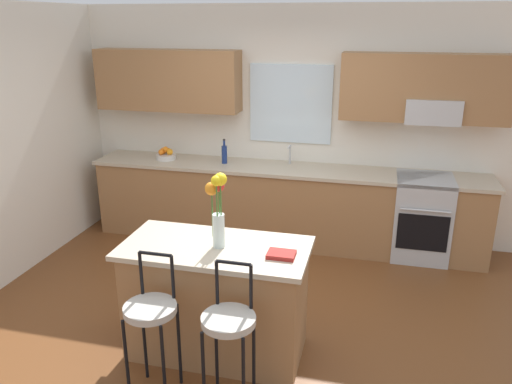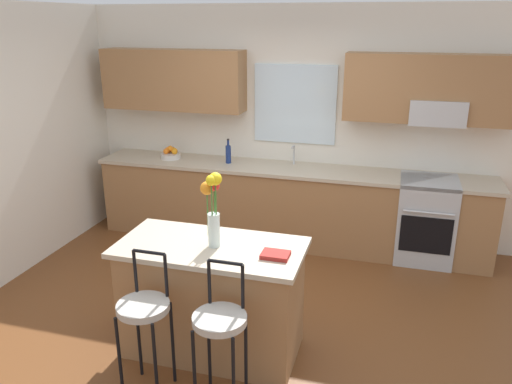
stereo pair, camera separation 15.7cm
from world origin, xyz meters
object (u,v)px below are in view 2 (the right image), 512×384
object	(u,v)px
flower_vase	(213,204)
fruit_bowl_oranges	(171,154)
bar_stool_near	(144,313)
oven_range	(425,220)
bottle_olive_oil	(228,154)
kitchen_island	(212,298)
bar_stool_middle	(220,325)
cookbook	(275,255)

from	to	relation	value
flower_vase	fruit_bowl_oranges	bearing A→B (deg)	122.00
flower_vase	bar_stool_near	bearing A→B (deg)	-118.50
oven_range	flower_vase	xyz separation A→B (m)	(-1.63, -2.18, 0.80)
bottle_olive_oil	oven_range	bearing A→B (deg)	-0.62
fruit_bowl_oranges	bottle_olive_oil	distance (m)	0.75
oven_range	flower_vase	size ratio (longest dim) A/B	1.59
oven_range	bar_stool_near	world-z (taller)	bar_stool_near
kitchen_island	bar_stool_middle	world-z (taller)	bar_stool_middle
bar_stool_middle	bottle_olive_oil	size ratio (longest dim) A/B	3.59
flower_vase	cookbook	distance (m)	0.59
oven_range	kitchen_island	world-z (taller)	same
oven_range	flower_vase	distance (m)	2.84
oven_range	kitchen_island	xyz separation A→B (m)	(-1.66, -2.18, 0.00)
bar_stool_near	bar_stool_middle	xyz separation A→B (m)	(0.55, 0.00, 0.00)
oven_range	fruit_bowl_oranges	world-z (taller)	fruit_bowl_oranges
bottle_olive_oil	kitchen_island	bearing A→B (deg)	-74.55
oven_range	bar_stool_near	distance (m)	3.36
bar_stool_near	flower_vase	distance (m)	0.89
kitchen_island	cookbook	size ratio (longest dim) A/B	7.09
kitchen_island	fruit_bowl_oranges	bearing A→B (deg)	121.52
oven_range	bottle_olive_oil	bearing A→B (deg)	179.38
bar_stool_middle	cookbook	distance (m)	0.64
bar_stool_middle	bottle_olive_oil	world-z (taller)	bottle_olive_oil
kitchen_island	bar_stool_middle	bearing A→B (deg)	-64.20
bar_stool_near	cookbook	distance (m)	0.99
fruit_bowl_oranges	flower_vase	bearing A→B (deg)	-58.00
bar_stool_middle	fruit_bowl_oranges	size ratio (longest dim) A/B	4.34
fruit_bowl_oranges	bottle_olive_oil	world-z (taller)	bottle_olive_oil
bar_stool_near	flower_vase	bearing A→B (deg)	61.50
bar_stool_middle	cookbook	size ratio (longest dim) A/B	5.21
kitchen_island	oven_range	bearing A→B (deg)	52.67
bar_stool_near	fruit_bowl_oranges	distance (m)	3.00
bar_stool_middle	fruit_bowl_oranges	world-z (taller)	fruit_bowl_oranges
cookbook	bar_stool_near	bearing A→B (deg)	-147.21
bottle_olive_oil	cookbook	bearing A→B (deg)	-63.51
oven_range	kitchen_island	size ratio (longest dim) A/B	0.65
kitchen_island	fruit_bowl_oranges	size ratio (longest dim) A/B	5.91
flower_vase	cookbook	xyz separation A→B (m)	(0.49, -0.05, -0.32)
oven_range	fruit_bowl_oranges	size ratio (longest dim) A/B	3.83
kitchen_island	bar_stool_near	bearing A→B (deg)	-115.80
kitchen_island	bar_stool_near	xyz separation A→B (m)	(-0.27, -0.57, 0.17)
bottle_olive_oil	bar_stool_near	bearing A→B (deg)	-83.14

